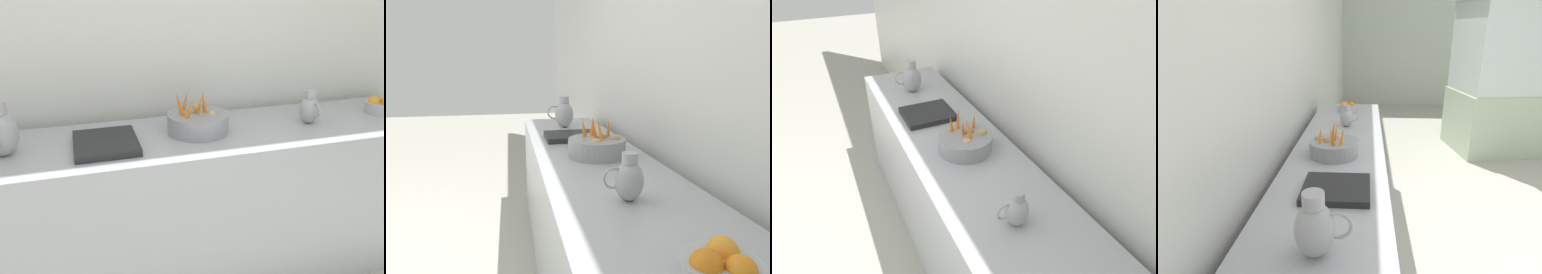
# 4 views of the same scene
# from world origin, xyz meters

# --- Properties ---
(tile_wall_left) EXTENTS (0.10, 9.44, 3.00)m
(tile_wall_left) POSITION_xyz_m (-1.95, 0.54, 1.50)
(tile_wall_left) COLOR silver
(tile_wall_left) RESTS_ON ground_plane
(prep_counter) EXTENTS (0.63, 2.86, 0.90)m
(prep_counter) POSITION_xyz_m (-1.53, 0.04, 0.45)
(prep_counter) COLOR #ADAFB5
(prep_counter) RESTS_ON ground_plane
(vegetable_colander) EXTENTS (0.32, 0.32, 0.23)m
(vegetable_colander) POSITION_xyz_m (-1.55, 0.01, 0.95)
(vegetable_colander) COLOR gray
(vegetable_colander) RESTS_ON prep_counter
(orange_bowl) EXTENTS (0.19, 0.19, 0.10)m
(orange_bowl) POSITION_xyz_m (-1.54, 1.16, 0.94)
(orange_bowl) COLOR #ADAFB5
(orange_bowl) RESTS_ON prep_counter
(metal_pitcher_tall) EXTENTS (0.21, 0.15, 0.25)m
(metal_pitcher_tall) POSITION_xyz_m (-1.51, -0.93, 1.01)
(metal_pitcher_tall) COLOR #A3A3A8
(metal_pitcher_tall) RESTS_ON prep_counter
(metal_pitcher_short) EXTENTS (0.16, 0.11, 0.19)m
(metal_pitcher_short) POSITION_xyz_m (-1.50, 0.64, 0.98)
(metal_pitcher_short) COLOR #A3A3A8
(metal_pitcher_short) RESTS_ON prep_counter
(counter_sink_basin) EXTENTS (0.34, 0.30, 0.04)m
(counter_sink_basin) POSITION_xyz_m (-1.48, -0.47, 0.92)
(counter_sink_basin) COLOR #232326
(counter_sink_basin) RESTS_ON prep_counter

